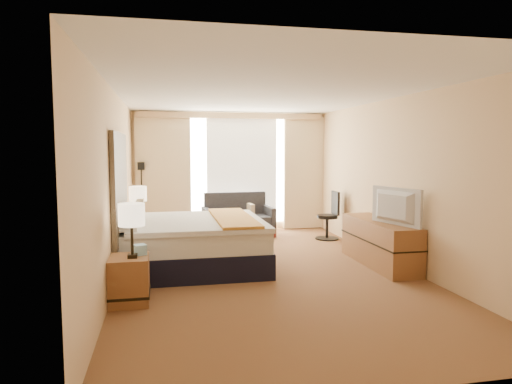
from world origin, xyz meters
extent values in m
cube|color=maroon|center=(0.00, 0.00, 0.00)|extent=(4.20, 7.00, 0.02)
cube|color=white|center=(0.00, 0.00, 2.60)|extent=(4.20, 7.00, 0.02)
cube|color=#D5B182|center=(0.00, 3.50, 1.30)|extent=(4.20, 0.02, 2.60)
cube|color=#D5B182|center=(0.00, -3.50, 1.30)|extent=(4.20, 0.02, 2.60)
cube|color=#D5B182|center=(-2.10, 0.00, 1.30)|extent=(0.02, 7.00, 2.60)
cube|color=#D5B182|center=(2.10, 0.00, 1.30)|extent=(0.02, 7.00, 2.60)
cube|color=black|center=(-2.06, 0.20, 1.28)|extent=(0.06, 1.85, 1.50)
cube|color=brown|center=(-1.87, -1.05, 0.28)|extent=(0.45, 0.52, 0.55)
cube|color=brown|center=(-1.87, 1.45, 0.28)|extent=(0.45, 0.52, 0.55)
cube|color=brown|center=(1.83, 0.00, 0.35)|extent=(0.50, 1.80, 0.70)
cube|color=white|center=(0.25, 3.47, 1.32)|extent=(2.30, 0.02, 2.30)
cube|color=beige|center=(-1.45, 3.38, 1.27)|extent=(1.15, 0.09, 2.50)
cube|color=beige|center=(1.65, 3.38, 1.27)|extent=(0.90, 0.09, 2.50)
cube|color=white|center=(0.25, 3.43, 1.27)|extent=(1.55, 0.04, 2.50)
cube|color=#D5B182|center=(0.00, 3.34, 2.52)|extent=(4.00, 0.16, 0.12)
cube|color=black|center=(-1.05, 0.44, 0.18)|extent=(2.16, 1.96, 0.36)
cube|color=silver|center=(-1.05, 0.44, 0.52)|extent=(2.11, 1.91, 0.31)
cube|color=silver|center=(-0.97, 0.44, 0.70)|extent=(1.98, 1.98, 0.07)
cube|color=orange|center=(-0.41, 0.44, 0.75)|extent=(0.57, 1.98, 0.04)
cube|color=silver|center=(-1.95, -0.03, 0.82)|extent=(0.29, 0.80, 0.19)
cube|color=silver|center=(-1.95, 0.92, 0.82)|extent=(0.29, 0.80, 0.19)
cube|color=beige|center=(-1.80, 0.44, 0.87)|extent=(0.10, 0.43, 0.37)
cube|color=#5C211A|center=(0.06, 2.80, 0.13)|extent=(1.47, 0.86, 0.25)
cube|color=#302F35|center=(0.06, 2.75, 0.34)|extent=(1.36, 0.70, 0.16)
cube|color=#302F35|center=(0.04, 3.11, 0.61)|extent=(1.33, 0.23, 0.56)
cube|color=#302F35|center=(-0.60, 2.76, 0.37)|extent=(0.15, 0.77, 0.46)
cube|color=#302F35|center=(0.72, 2.84, 0.37)|extent=(0.15, 0.77, 0.46)
cube|color=beige|center=(0.32, 2.77, 0.51)|extent=(0.10, 0.36, 0.33)
cube|color=black|center=(-1.90, 3.30, 0.01)|extent=(0.19, 0.19, 0.02)
cylinder|color=black|center=(-1.90, 3.30, 0.70)|extent=(0.02, 0.02, 1.37)
cube|color=black|center=(-1.90, 3.30, 1.45)|extent=(0.14, 0.14, 0.16)
cylinder|color=black|center=(1.75, 2.10, 0.01)|extent=(0.47, 0.47, 0.03)
cylinder|color=black|center=(1.75, 2.10, 0.24)|extent=(0.06, 0.06, 0.42)
cylinder|color=black|center=(1.75, 2.10, 0.46)|extent=(0.41, 0.41, 0.07)
cube|color=black|center=(1.92, 2.10, 0.73)|extent=(0.06, 0.38, 0.47)
cube|color=black|center=(-1.82, -1.11, 0.57)|extent=(0.11, 0.11, 0.04)
cylinder|color=black|center=(-1.82, -1.11, 0.78)|extent=(0.03, 0.03, 0.38)
cylinder|color=#FFE8BF|center=(-1.82, -1.11, 1.05)|extent=(0.30, 0.30, 0.26)
cube|color=black|center=(-1.88, 1.50, 0.57)|extent=(0.11, 0.11, 0.04)
cylinder|color=black|center=(-1.88, 1.50, 0.78)|extent=(0.03, 0.03, 0.37)
cylinder|color=#FFE8BF|center=(-1.88, 1.50, 1.05)|extent=(0.30, 0.30, 0.25)
cube|color=#98CDEB|center=(-1.75, -0.97, 0.61)|extent=(0.17, 0.17, 0.12)
cube|color=black|center=(-1.73, 1.56, 0.58)|extent=(0.19, 0.16, 0.07)
imported|color=black|center=(1.78, -0.43, 0.97)|extent=(0.38, 0.94, 0.55)
camera|label=1|loc=(-1.46, -6.46, 1.80)|focal=32.00mm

